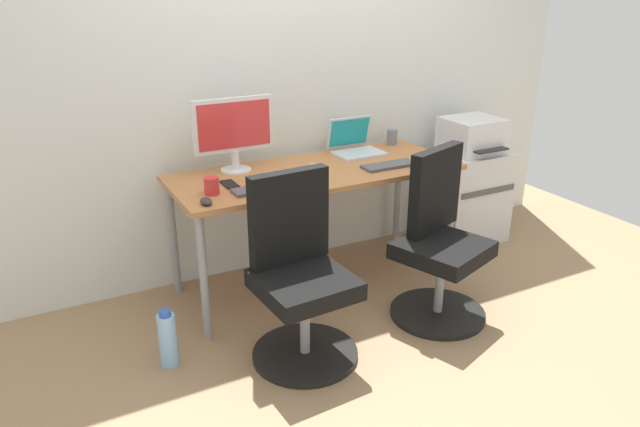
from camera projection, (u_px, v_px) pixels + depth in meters
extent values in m
plane|color=#9E7A56|center=(316.00, 282.00, 3.81)|extent=(5.28, 5.28, 0.00)
cube|color=silver|center=(284.00, 66.00, 3.68)|extent=(4.40, 0.04, 2.60)
cube|color=#B77542|center=(316.00, 172.00, 3.54)|extent=(1.72, 0.68, 0.03)
cylinder|color=gray|center=(204.00, 279.00, 3.09)|extent=(0.04, 0.04, 0.72)
cylinder|color=gray|center=(450.00, 222.00, 3.79)|extent=(0.04, 0.04, 0.72)
cylinder|color=gray|center=(173.00, 238.00, 3.56)|extent=(0.04, 0.04, 0.72)
cylinder|color=gray|center=(397.00, 195.00, 4.27)|extent=(0.04, 0.04, 0.72)
cylinder|color=black|center=(305.00, 354.00, 3.06)|extent=(0.54, 0.54, 0.03)
cylinder|color=gray|center=(305.00, 322.00, 2.99)|extent=(0.05, 0.05, 0.34)
cube|color=black|center=(304.00, 284.00, 2.91)|extent=(0.46, 0.46, 0.09)
cube|color=black|center=(289.00, 217.00, 2.96)|extent=(0.42, 0.09, 0.48)
cylinder|color=black|center=(437.00, 313.00, 3.43)|extent=(0.54, 0.54, 0.03)
cylinder|color=gray|center=(440.00, 284.00, 3.36)|extent=(0.05, 0.05, 0.34)
cube|color=black|center=(443.00, 250.00, 3.28)|extent=(0.56, 0.56, 0.09)
cube|color=black|center=(435.00, 190.00, 3.35)|extent=(0.42, 0.21, 0.48)
cube|color=silver|center=(466.00, 196.00, 4.34)|extent=(0.52, 0.42, 0.66)
cube|color=#4C4C4C|center=(488.00, 192.00, 4.12)|extent=(0.47, 0.01, 0.04)
cube|color=silver|center=(472.00, 135.00, 4.17)|extent=(0.38, 0.34, 0.24)
cube|color=#262626|center=(491.00, 150.00, 4.03)|extent=(0.27, 0.06, 0.01)
cylinder|color=#8CBFF2|center=(168.00, 340.00, 2.95)|extent=(0.09, 0.09, 0.28)
cylinder|color=#2D59B2|center=(165.00, 313.00, 2.89)|extent=(0.06, 0.06, 0.03)
cylinder|color=silver|center=(236.00, 170.00, 3.51)|extent=(0.18, 0.18, 0.01)
cylinder|color=silver|center=(235.00, 160.00, 3.49)|extent=(0.04, 0.04, 0.11)
cube|color=silver|center=(233.00, 125.00, 3.41)|extent=(0.48, 0.03, 0.31)
cube|color=red|center=(235.00, 125.00, 3.40)|extent=(0.43, 0.00, 0.26)
cube|color=silver|center=(359.00, 154.00, 3.83)|extent=(0.31, 0.22, 0.02)
cube|color=silver|center=(349.00, 132.00, 3.89)|extent=(0.31, 0.06, 0.21)
cube|color=teal|center=(349.00, 132.00, 3.89)|extent=(0.28, 0.04, 0.18)
cube|color=#515156|center=(264.00, 188.00, 3.20)|extent=(0.34, 0.12, 0.02)
cube|color=#515156|center=(389.00, 165.00, 3.59)|extent=(0.34, 0.12, 0.02)
ellipsoid|color=#B7B7B7|center=(314.00, 166.00, 3.55)|extent=(0.06, 0.10, 0.03)
ellipsoid|color=#2D2D2D|center=(206.00, 201.00, 2.99)|extent=(0.06, 0.10, 0.03)
cylinder|color=red|center=(212.00, 186.00, 3.12)|extent=(0.08, 0.08, 0.09)
cylinder|color=slate|center=(392.00, 137.00, 4.04)|extent=(0.07, 0.07, 0.10)
cube|color=black|center=(230.00, 184.00, 3.27)|extent=(0.07, 0.14, 0.01)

